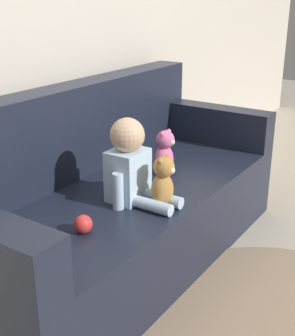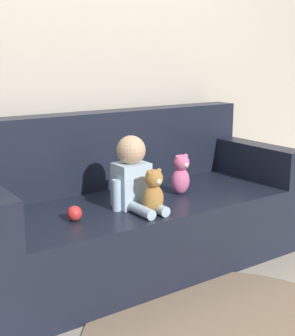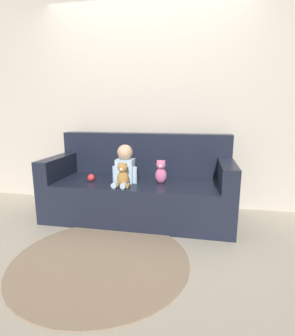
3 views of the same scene
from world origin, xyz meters
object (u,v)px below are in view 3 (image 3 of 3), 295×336
(person_baby, at_px, (125,166))
(teddy_bear_brown, at_px, (123,176))
(plush_toy_side, at_px, (161,172))
(toy_ball, at_px, (91,178))
(couch, at_px, (140,188))

(person_baby, relative_size, teddy_bear_brown, 1.63)
(person_baby, distance_m, plush_toy_side, 0.39)
(person_baby, distance_m, teddy_bear_brown, 0.18)
(plush_toy_side, xyz_separation_m, toy_ball, (-0.77, -0.07, -0.09))
(teddy_bear_brown, height_order, plush_toy_side, plush_toy_side)
(teddy_bear_brown, distance_m, toy_ball, 0.44)
(couch, distance_m, toy_ball, 0.57)
(couch, relative_size, plush_toy_side, 8.08)
(plush_toy_side, bearing_deg, couch, 151.61)
(couch, xyz_separation_m, person_baby, (-0.12, -0.19, 0.30))
(person_baby, xyz_separation_m, plush_toy_side, (0.39, 0.05, -0.05))
(plush_toy_side, relative_size, toy_ball, 3.14)
(couch, xyz_separation_m, plush_toy_side, (0.26, -0.14, 0.24))
(plush_toy_side, bearing_deg, person_baby, -172.68)
(couch, distance_m, person_baby, 0.37)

